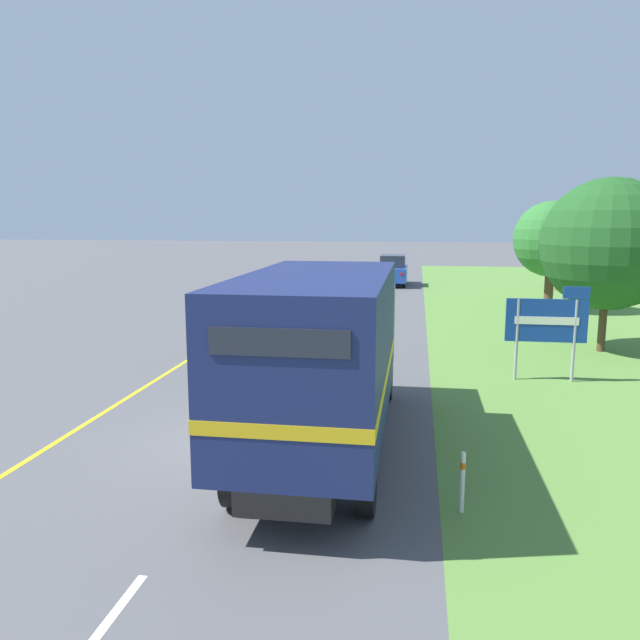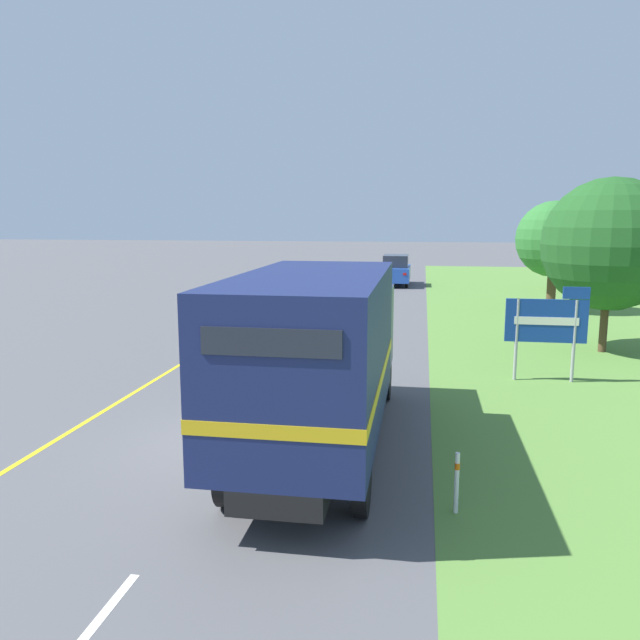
# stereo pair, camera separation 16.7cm
# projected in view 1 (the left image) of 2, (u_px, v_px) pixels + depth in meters

# --- Properties ---
(ground_plane) EXTENTS (200.00, 200.00, 0.00)m
(ground_plane) POSITION_uv_depth(u_px,v_px,m) (246.00, 441.00, 12.37)
(ground_plane) COLOR #515154
(edge_line_yellow) EXTENTS (0.12, 62.20, 0.01)m
(edge_line_yellow) POSITION_uv_depth(u_px,v_px,m) (255.00, 319.00, 27.23)
(edge_line_yellow) COLOR yellow
(edge_line_yellow) RESTS_ON ground
(centre_dash_near) EXTENTS (0.12, 2.60, 0.01)m
(centre_dash_near) POSITION_uv_depth(u_px,v_px,m) (253.00, 432.00, 12.90)
(centre_dash_near) COLOR white
(centre_dash_near) RESTS_ON ground
(centre_dash_mid_a) EXTENTS (0.12, 2.60, 0.01)m
(centre_dash_mid_a) POSITION_uv_depth(u_px,v_px,m) (308.00, 360.00, 19.33)
(centre_dash_mid_a) COLOR white
(centre_dash_mid_a) RESTS_ON ground
(centre_dash_mid_b) EXTENTS (0.12, 2.60, 0.01)m
(centre_dash_mid_b) POSITION_uv_depth(u_px,v_px,m) (336.00, 324.00, 25.77)
(centre_dash_mid_b) COLOR white
(centre_dash_mid_b) RESTS_ON ground
(centre_dash_far) EXTENTS (0.12, 2.60, 0.01)m
(centre_dash_far) POSITION_uv_depth(u_px,v_px,m) (352.00, 303.00, 32.20)
(centre_dash_far) COLOR white
(centre_dash_far) RESTS_ON ground
(centre_dash_farthest) EXTENTS (0.12, 2.60, 0.01)m
(centre_dash_farthest) POSITION_uv_depth(u_px,v_px,m) (363.00, 288.00, 38.63)
(centre_dash_farthest) COLOR white
(centre_dash_farthest) RESTS_ON ground
(horse_trailer_truck) EXTENTS (2.42, 8.15, 3.45)m
(horse_trailer_truck) POSITION_uv_depth(u_px,v_px,m) (324.00, 351.00, 11.55)
(horse_trailer_truck) COLOR black
(horse_trailer_truck) RESTS_ON ground
(lead_car_white) EXTENTS (1.80, 4.05, 1.82)m
(lead_car_white) POSITION_uv_depth(u_px,v_px,m) (302.00, 297.00, 27.27)
(lead_car_white) COLOR black
(lead_car_white) RESTS_ON ground
(lead_car_blue_ahead) EXTENTS (1.80, 4.38, 1.97)m
(lead_car_blue_ahead) POSITION_uv_depth(u_px,v_px,m) (393.00, 270.00, 40.31)
(lead_car_blue_ahead) COLOR black
(lead_car_blue_ahead) RESTS_ON ground
(highway_sign) EXTENTS (2.12, 0.09, 2.58)m
(highway_sign) POSITION_uv_depth(u_px,v_px,m) (548.00, 322.00, 16.70)
(highway_sign) COLOR #9E9EA3
(highway_sign) RESTS_ON ground
(roadside_tree_near) EXTENTS (4.27, 4.27, 5.66)m
(roadside_tree_near) POSITION_uv_depth(u_px,v_px,m) (608.00, 244.00, 20.06)
(roadside_tree_near) COLOR #4C3823
(roadside_tree_near) RESTS_ON ground
(roadside_tree_mid) EXTENTS (3.51, 3.51, 5.14)m
(roadside_tree_mid) POSITION_uv_depth(u_px,v_px,m) (552.00, 239.00, 28.91)
(roadside_tree_mid) COLOR #4C3823
(roadside_tree_mid) RESTS_ON ground
(roadside_tree_far) EXTENTS (2.89, 2.89, 4.86)m
(roadside_tree_far) POSITION_uv_depth(u_px,v_px,m) (561.00, 234.00, 37.38)
(roadside_tree_far) COLOR brown
(roadside_tree_far) RESTS_ON ground
(delineator_post) EXTENTS (0.08, 0.08, 0.95)m
(delineator_post) POSITION_uv_depth(u_px,v_px,m) (463.00, 481.00, 9.32)
(delineator_post) COLOR white
(delineator_post) RESTS_ON ground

